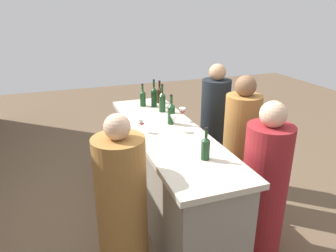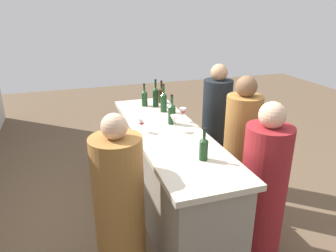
% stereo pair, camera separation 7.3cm
% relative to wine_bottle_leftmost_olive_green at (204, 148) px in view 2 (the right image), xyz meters
% --- Properties ---
extents(ground_plane, '(12.00, 12.00, 0.00)m').
position_rel_wine_bottle_leftmost_olive_green_xyz_m(ground_plane, '(0.69, 0.08, -1.07)').
color(ground_plane, brown).
extents(bar_counter, '(2.37, 0.68, 0.97)m').
position_rel_wine_bottle_leftmost_olive_green_xyz_m(bar_counter, '(0.69, 0.08, -0.58)').
color(bar_counter, gray).
rests_on(bar_counter, ground).
extents(wine_bottle_leftmost_olive_green, '(0.07, 0.07, 0.27)m').
position_rel_wine_bottle_leftmost_olive_green_xyz_m(wine_bottle_leftmost_olive_green, '(0.00, 0.00, 0.00)').
color(wine_bottle_leftmost_olive_green, '#193D1E').
rests_on(wine_bottle_leftmost_olive_green, bar_counter).
extents(wine_bottle_second_left_olive_green, '(0.08, 0.08, 0.32)m').
position_rel_wine_bottle_leftmost_olive_green_xyz_m(wine_bottle_second_left_olive_green, '(0.86, -0.03, 0.02)').
color(wine_bottle_second_left_olive_green, '#193D1E').
rests_on(wine_bottle_second_left_olive_green, bar_counter).
extents(wine_bottle_center_olive_green, '(0.07, 0.07, 0.33)m').
position_rel_wine_bottle_leftmost_olive_green_xyz_m(wine_bottle_center_olive_green, '(1.28, -0.07, 0.02)').
color(wine_bottle_center_olive_green, '#193D1E').
rests_on(wine_bottle_center_olive_green, bar_counter).
extents(wine_bottle_second_right_dark_green, '(0.07, 0.07, 0.34)m').
position_rel_wine_bottle_leftmost_olive_green_xyz_m(wine_bottle_second_right_dark_green, '(1.51, -0.04, 0.03)').
color(wine_bottle_second_right_dark_green, black).
rests_on(wine_bottle_second_right_dark_green, bar_counter).
extents(wine_bottle_rightmost_olive_green, '(0.07, 0.07, 0.28)m').
position_rel_wine_bottle_leftmost_olive_green_xyz_m(wine_bottle_rightmost_olive_green, '(1.57, 0.09, 0.00)').
color(wine_bottle_rightmost_olive_green, '#193D1E').
rests_on(wine_bottle_rightmost_olive_green, bar_counter).
extents(wine_bottle_far_right_amber_brown, '(0.08, 0.08, 0.29)m').
position_rel_wine_bottle_leftmost_olive_green_xyz_m(wine_bottle_far_right_amber_brown, '(1.63, -0.15, 0.01)').
color(wine_bottle_far_right_amber_brown, '#331E0F').
rests_on(wine_bottle_far_right_amber_brown, bar_counter).
extents(wine_glass_near_left, '(0.07, 0.07, 0.15)m').
position_rel_wine_bottle_leftmost_olive_green_xyz_m(wine_glass_near_left, '(0.90, -0.16, -0.00)').
color(wine_glass_near_left, white).
rests_on(wine_glass_near_left, bar_counter).
extents(wine_glass_near_center, '(0.08, 0.08, 0.16)m').
position_rel_wine_bottle_leftmost_olive_green_xyz_m(wine_glass_near_center, '(0.66, 0.02, 0.01)').
color(wine_glass_near_center, white).
rests_on(wine_glass_near_center, bar_counter).
extents(wine_glass_near_right, '(0.07, 0.07, 0.14)m').
position_rel_wine_bottle_leftmost_olive_green_xyz_m(wine_glass_near_right, '(0.74, 0.33, -0.01)').
color(wine_glass_near_right, white).
rests_on(wine_glass_near_right, bar_counter).
extents(person_left_guest, '(0.40, 0.40, 1.43)m').
position_rel_wine_bottle_leftmost_olive_green_xyz_m(person_left_guest, '(-0.09, -0.55, -0.42)').
color(person_left_guest, maroon).
rests_on(person_left_guest, ground).
extents(person_center_guest, '(0.44, 0.44, 1.51)m').
position_rel_wine_bottle_leftmost_olive_green_xyz_m(person_center_guest, '(1.15, -0.70, -0.37)').
color(person_center_guest, black).
rests_on(person_center_guest, ground).
extents(person_right_guest, '(0.46, 0.46, 1.49)m').
position_rel_wine_bottle_leftmost_olive_green_xyz_m(person_right_guest, '(0.58, -0.71, -0.39)').
color(person_right_guest, '#9E6B33').
rests_on(person_right_guest, ground).
extents(person_server_behind, '(0.45, 0.45, 1.44)m').
position_rel_wine_bottle_leftmost_olive_green_xyz_m(person_server_behind, '(-0.01, 0.70, -0.42)').
color(person_server_behind, '#9E6B33').
rests_on(person_server_behind, ground).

